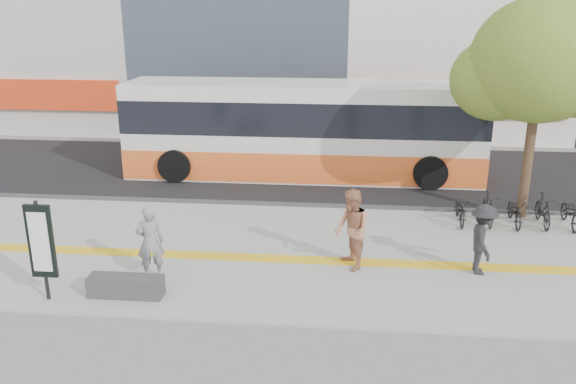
# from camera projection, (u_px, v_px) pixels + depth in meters

# --- Properties ---
(ground) EXTENTS (120.00, 120.00, 0.00)m
(ground) POSITION_uv_depth(u_px,v_px,m) (255.00, 279.00, 13.48)
(ground) COLOR slate
(ground) RESTS_ON ground
(sidewalk) EXTENTS (40.00, 7.00, 0.08)m
(sidewalk) POSITION_uv_depth(u_px,v_px,m) (264.00, 251.00, 14.89)
(sidewalk) COLOR gray
(sidewalk) RESTS_ON ground
(tactile_strip) EXTENTS (40.00, 0.45, 0.01)m
(tactile_strip) POSITION_uv_depth(u_px,v_px,m) (261.00, 258.00, 14.40)
(tactile_strip) COLOR yellow
(tactile_strip) RESTS_ON sidewalk
(street) EXTENTS (40.00, 8.00, 0.06)m
(street) POSITION_uv_depth(u_px,v_px,m) (291.00, 171.00, 21.99)
(street) COLOR black
(street) RESTS_ON ground
(curb) EXTENTS (40.00, 0.25, 0.14)m
(curb) POSITION_uv_depth(u_px,v_px,m) (279.00, 205.00, 18.19)
(curb) COLOR #323134
(curb) RESTS_ON ground
(bench) EXTENTS (1.60, 0.45, 0.45)m
(bench) POSITION_uv_depth(u_px,v_px,m) (126.00, 286.00, 12.49)
(bench) COLOR #323134
(bench) RESTS_ON sidewalk
(signboard) EXTENTS (0.55, 0.10, 2.20)m
(signboard) POSITION_uv_depth(u_px,v_px,m) (41.00, 243.00, 12.03)
(signboard) COLOR black
(signboard) RESTS_ON sidewalk
(street_tree) EXTENTS (4.40, 3.80, 6.31)m
(street_tree) POSITION_uv_depth(u_px,v_px,m) (538.00, 63.00, 15.98)
(street_tree) COLOR #3E291C
(street_tree) RESTS_ON sidewalk
(bus) EXTENTS (12.58, 2.98, 3.35)m
(bus) POSITION_uv_depth(u_px,v_px,m) (303.00, 132.00, 20.98)
(bus) COLOR silver
(bus) RESTS_ON street
(bicycle_row) EXTENTS (3.63, 1.58, 0.91)m
(bicycle_row) POSITION_uv_depth(u_px,v_px,m) (515.00, 210.00, 16.47)
(bicycle_row) COLOR black
(bicycle_row) RESTS_ON sidewalk
(seated_woman) EXTENTS (0.72, 0.58, 1.71)m
(seated_woman) POSITION_uv_depth(u_px,v_px,m) (150.00, 242.00, 13.19)
(seated_woman) COLOR black
(seated_woman) RESTS_ON sidewalk
(pedestrian_tan) EXTENTS (1.01, 1.13, 1.92)m
(pedestrian_tan) POSITION_uv_depth(u_px,v_px,m) (352.00, 230.00, 13.61)
(pedestrian_tan) COLOR #AD7050
(pedestrian_tan) RESTS_ON sidewalk
(pedestrian_dark) EXTENTS (0.62, 1.08, 1.67)m
(pedestrian_dark) POSITION_uv_depth(u_px,v_px,m) (482.00, 239.00, 13.38)
(pedestrian_dark) COLOR black
(pedestrian_dark) RESTS_ON sidewalk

